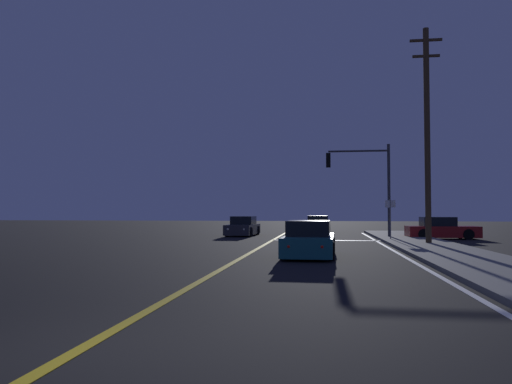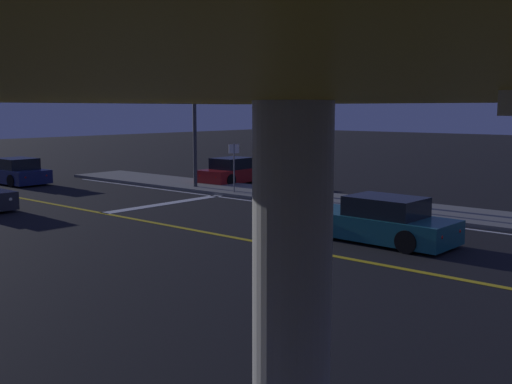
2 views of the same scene
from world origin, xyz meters
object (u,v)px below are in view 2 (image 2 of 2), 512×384
Objects in this scene: car_far_approaching_navy at (15,173)px; traffic_signal_near_right at (172,108)px; car_distant_tail_teal at (379,222)px; street_sign_corner at (234,160)px; car_mid_block_red at (234,172)px; utility_pole_right at (311,67)px.

traffic_signal_near_right reaches higher than car_far_approaching_navy.
car_far_approaching_navy is 0.91× the size of car_distant_tail_teal.
street_sign_corner reaches higher than car_distant_tail_teal.
car_far_approaching_navy is 1.80× the size of street_sign_corner.
car_mid_block_red is (7.57, -8.43, -0.00)m from car_far_approaching_navy.
car_distant_tail_teal is at bearing 75.77° from traffic_signal_near_right.
car_mid_block_red is at bearing 42.50° from street_sign_corner.
car_mid_block_red is at bearing -175.78° from traffic_signal_near_right.
car_far_approaching_navy is 21.20m from car_distant_tail_teal.
car_far_approaching_navy is 12.33m from street_sign_corner.
utility_pole_right is (5.55, -14.68, 5.02)m from car_far_approaching_navy.
traffic_signal_near_right reaches higher than street_sign_corner.
utility_pole_right reaches higher than car_mid_block_red.
street_sign_corner is at bearing 111.08° from traffic_signal_near_right.
car_distant_tail_teal is 14.88m from car_mid_block_red.
car_far_approaching_navy is at bearing -70.66° from traffic_signal_near_right.
street_sign_corner is (4.15, -11.56, 1.00)m from car_far_approaching_navy.
utility_pole_right reaches higher than car_far_approaching_navy.
car_mid_block_red is (7.65, 12.77, -0.00)m from car_distant_tail_teal.
car_mid_block_red is at bearing -48.36° from car_far_approaching_navy.
car_distant_tail_teal is 1.98× the size of street_sign_corner.
car_distant_tail_teal is at bearing -32.94° from car_mid_block_red.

